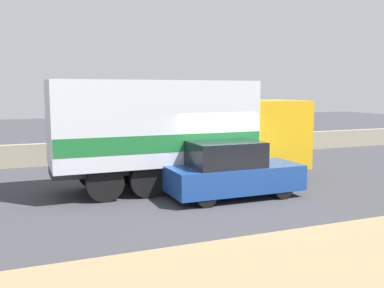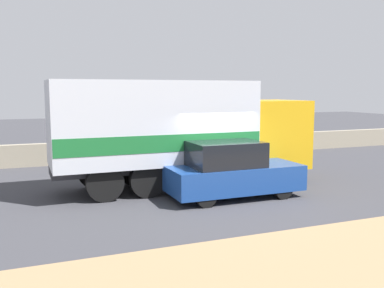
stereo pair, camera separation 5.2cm
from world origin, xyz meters
The scene contains 5 objects.
ground_plane centered at (0.00, 0.00, 0.00)m, with size 80.00×80.00×0.00m, color #38383D.
stone_wall_backdrop centered at (0.00, 7.75, 0.47)m, with size 60.00×0.35×0.94m.
box_truck centered at (-0.93, 1.81, 1.92)m, with size 8.52×2.47×3.47m.
car_hatchback centered at (0.11, 0.01, 0.81)m, with size 3.98×1.82×1.69m.
pedestrian centered at (3.70, 5.97, 0.93)m, with size 0.39×0.39×1.80m.
Camera 1 is at (-5.65, -11.16, 3.17)m, focal length 40.00 mm.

